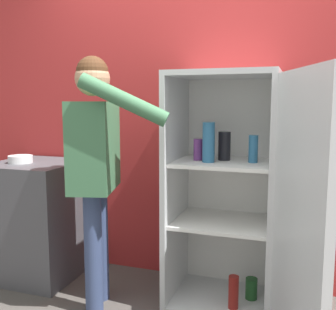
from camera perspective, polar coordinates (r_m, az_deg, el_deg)
The scene contains 5 objects.
wall_back at distance 2.99m, azimuth 4.23°, elevation 5.93°, with size 7.00×0.06×2.55m.
refrigerator at distance 2.55m, azimuth 10.22°, elevation -5.76°, with size 0.98×1.23×1.56m.
person at distance 2.57m, azimuth -10.45°, elevation 0.34°, with size 0.74×0.58×1.65m.
counter at distance 3.31m, azimuth -18.30°, elevation -8.76°, with size 0.65×0.65×0.90m.
bowl at distance 3.22m, azimuth -20.63°, elevation -0.57°, with size 0.18×0.18×0.06m.
Camera 1 is at (0.76, -1.91, 1.36)m, focal length 42.00 mm.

